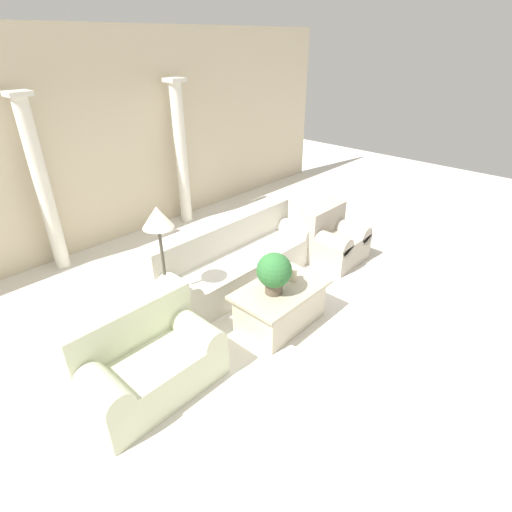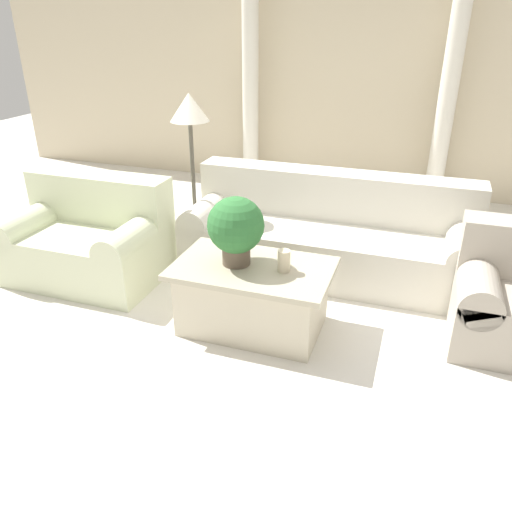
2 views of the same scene
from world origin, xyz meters
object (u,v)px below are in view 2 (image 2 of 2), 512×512
sofa_long (328,235)px  potted_plant (236,227)px  loveseat (89,238)px  floor_lamp (190,121)px  coffee_table (253,296)px

sofa_long → potted_plant: (-0.44, -1.09, 0.44)m
sofa_long → loveseat: same height
floor_lamp → coffee_table: bearing=-46.8°
loveseat → potted_plant: 1.59m
floor_lamp → loveseat: bearing=-139.6°
loveseat → floor_lamp: size_ratio=0.87×
coffee_table → floor_lamp: (-0.90, 0.96, 1.01)m
sofa_long → coffee_table: bearing=-106.3°
coffee_table → floor_lamp: size_ratio=0.74×
potted_plant → sofa_long: bearing=67.9°
sofa_long → potted_plant: bearing=-112.1°
loveseat → potted_plant: size_ratio=2.66×
loveseat → coffee_table: size_ratio=1.17×
loveseat → potted_plant: bearing=-12.7°
sofa_long → floor_lamp: size_ratio=1.65×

